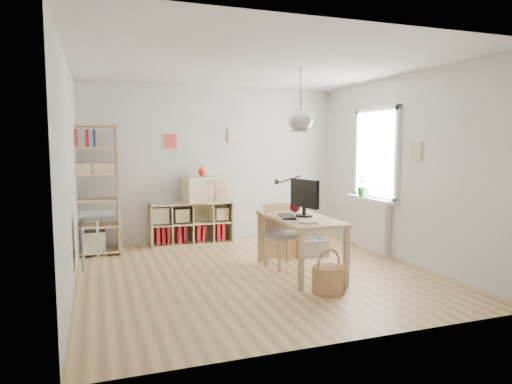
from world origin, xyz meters
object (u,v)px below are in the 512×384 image
object	(u,v)px
cube_shelf	(190,226)
drawer_chest	(205,189)
storage_chest	(310,243)
monitor	(304,196)
chair	(282,231)
desk	(299,224)
tall_bookshelf	(91,185)

from	to	relation	value
cube_shelf	drawer_chest	xyz separation A→B (m)	(0.26, -0.04, 0.64)
storage_chest	monitor	world-z (taller)	monitor
cube_shelf	chair	size ratio (longest dim) A/B	1.61
desk	tall_bookshelf	distance (m)	3.27
cube_shelf	chair	world-z (taller)	chair
desk	cube_shelf	xyz separation A→B (m)	(-1.02, 2.23, -0.36)
storage_chest	drawer_chest	distance (m)	2.04
tall_bookshelf	drawer_chest	size ratio (longest dim) A/B	2.64
chair	drawer_chest	size ratio (longest dim) A/B	1.15
monitor	drawer_chest	xyz separation A→B (m)	(-0.84, 2.18, -0.09)
chair	desk	bearing A→B (deg)	-84.28
desk	storage_chest	bearing A→B (deg)	55.91
cube_shelf	chair	bearing A→B (deg)	-63.41
drawer_chest	chair	bearing A→B (deg)	-84.47
desk	drawer_chest	distance (m)	2.34
tall_bookshelf	monitor	world-z (taller)	tall_bookshelf
chair	drawer_chest	world-z (taller)	drawer_chest
storage_chest	drawer_chest	xyz separation A→B (m)	(-1.33, 1.35, 0.76)
monitor	drawer_chest	size ratio (longest dim) A/B	0.75
cube_shelf	tall_bookshelf	xyz separation A→B (m)	(-1.56, -0.28, 0.79)
desk	chair	bearing A→B (deg)	104.14
cube_shelf	drawer_chest	size ratio (longest dim) A/B	1.85
chair	drawer_chest	distance (m)	1.98
monitor	chair	bearing A→B (deg)	103.41
cube_shelf	monitor	world-z (taller)	monitor
tall_bookshelf	chair	bearing A→B (deg)	-32.21
cube_shelf	tall_bookshelf	size ratio (longest dim) A/B	0.70
chair	drawer_chest	xyz separation A→B (m)	(-0.67, 1.81, 0.44)
chair	storage_chest	xyz separation A→B (m)	(0.67, 0.46, -0.32)
cube_shelf	monitor	xyz separation A→B (m)	(1.10, -2.22, 0.73)
desk	tall_bookshelf	bearing A→B (deg)	142.99
storage_chest	monitor	bearing A→B (deg)	-110.90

